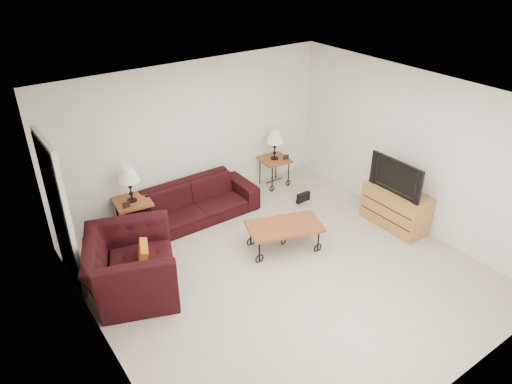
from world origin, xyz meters
The scene contains 20 objects.
ground centered at (0.00, 0.00, 0.00)m, with size 5.00×5.00×0.00m, color #B8AD9D.
wall_back centered at (0.00, 2.50, 1.25)m, with size 5.00×0.02×2.50m, color silver.
wall_front centered at (0.00, -2.50, 1.25)m, with size 5.00×0.02×2.50m, color silver.
wall_left centered at (-2.50, 0.00, 1.25)m, with size 0.02×5.00×2.50m, color silver.
wall_right centered at (2.50, 0.00, 1.25)m, with size 0.02×5.00×2.50m, color silver.
ceiling centered at (0.00, 0.00, 2.50)m, with size 5.00×5.00×0.00m, color white.
doorway centered at (-2.47, 1.65, 1.02)m, with size 0.08×0.94×2.04m, color black.
sofa centered at (-0.30, 2.02, 0.31)m, with size 2.09×0.82×0.61m, color black.
side_table_left centered at (-1.29, 2.20, 0.29)m, with size 0.53×0.53×0.58m, color brown.
side_table_right centered at (1.49, 2.20, 0.28)m, with size 0.50×0.50×0.55m, color brown.
lamp_left centered at (-1.29, 2.20, 0.87)m, with size 0.33×0.33×0.58m, color black, non-canonical shape.
lamp_right centered at (1.49, 2.20, 0.83)m, with size 0.31×0.31×0.55m, color black, non-canonical shape.
photo_frame_left centered at (-1.44, 2.05, 0.63)m, with size 0.12×0.02×0.10m, color black.
photo_frame_right centered at (1.64, 2.05, 0.60)m, with size 0.11×0.01×0.09m, color black.
coffee_table centered at (0.37, 0.49, 0.21)m, with size 1.10×0.60×0.41m, color brown.
armchair centered at (-1.88, 0.89, 0.41)m, with size 1.28×1.11×0.83m, color black.
throw_pillow centered at (-1.73, 0.84, 0.52)m, with size 0.38×0.10×0.38m, color orange.
tv_stand centered at (2.23, -0.05, 0.32)m, with size 0.45×1.08×0.65m, color tan.
television centered at (2.21, -0.05, 0.92)m, with size 0.96×0.13×0.56m, color black.
backpack centered at (1.39, 1.38, 0.25)m, with size 0.39×0.30×0.50m, color black.
Camera 1 is at (-3.40, -4.08, 4.26)m, focal length 33.17 mm.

